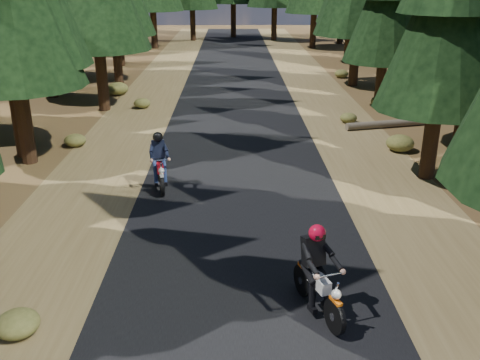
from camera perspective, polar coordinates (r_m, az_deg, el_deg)
name	(u,v)px	position (r m, az deg, el deg)	size (l,w,h in m)	color
ground	(241,244)	(13.08, 0.10, -6.87)	(120.00, 120.00, 0.00)	#4A311A
road	(238,173)	(17.65, -0.18, 0.77)	(6.00, 100.00, 0.01)	black
shoulder_l	(99,174)	(18.19, -14.82, 0.66)	(3.20, 100.00, 0.01)	brown
shoulder_r	(377,172)	(18.29, 14.39, 0.82)	(3.20, 100.00, 0.01)	brown
log_near	(399,123)	(24.09, 16.59, 5.85)	(0.32, 0.32, 4.90)	#4C4233
understory_shrubs	(271,125)	(22.32, 3.28, 5.86)	(14.66, 32.28, 0.69)	#474C1E
rider_lead	(319,286)	(10.46, 8.38, -11.11)	(1.22, 2.10, 1.79)	silver
rider_follow	(160,170)	(16.40, -8.53, 1.05)	(0.96, 2.00, 1.72)	maroon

